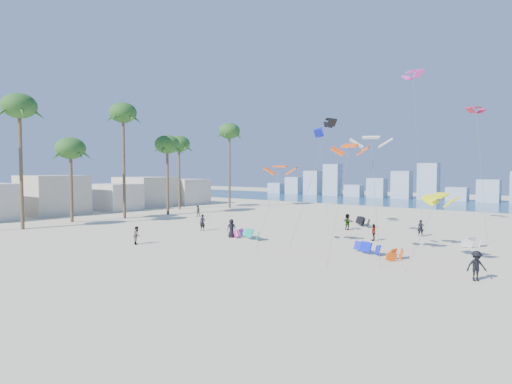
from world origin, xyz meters
The scene contains 10 objects.
ground centered at (0.00, 0.00, 0.00)m, with size 220.00×220.00×0.00m, color beige.
ocean centered at (0.00, 72.00, 0.01)m, with size 220.00×220.00×0.00m, color navy.
kitesurfer_near centered at (-3.30, 14.21, 0.92)m, with size 0.67×0.44×1.84m, color black.
kitesurfer_mid centered at (-1.75, 4.38, 0.82)m, with size 0.80×0.62×1.65m, color gray.
kitesurfers_far centered at (10.12, 18.37, 0.90)m, with size 40.58×16.62×1.89m.
grounded_kites centered at (11.68, 18.96, 0.46)m, with size 21.34×19.16×1.08m.
flying_kites centered at (15.55, 19.86, 10.81)m, with size 25.82×25.42×18.56m.
palm_row centered at (-21.58, 16.14, 12.13)m, with size 9.26×44.80×16.32m.
beachfront_buildings centered at (-33.69, 20.82, 2.67)m, with size 11.50×43.00×6.00m.
distant_skyline centered at (-1.19, 82.00, 3.09)m, with size 85.00×3.00×8.40m.
Camera 1 is at (30.74, -18.71, 6.83)m, focal length 29.45 mm.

